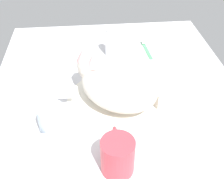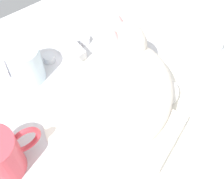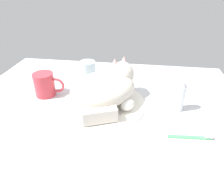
% 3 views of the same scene
% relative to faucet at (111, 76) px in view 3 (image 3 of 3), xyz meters
% --- Properties ---
extents(ground_plane, '(1.10, 0.83, 0.03)m').
position_rel_faucet_xyz_m(ground_plane, '(0.00, -0.20, -0.04)').
color(ground_plane, silver).
extents(sink_basin, '(0.33, 0.33, 0.01)m').
position_rel_faucet_xyz_m(sink_basin, '(0.00, -0.20, -0.02)').
color(sink_basin, white).
rests_on(sink_basin, ground_plane).
extents(faucet, '(0.13, 0.09, 0.05)m').
position_rel_faucet_xyz_m(faucet, '(0.00, 0.00, 0.00)').
color(faucet, silver).
rests_on(faucet, ground_plane).
extents(cat, '(0.32, 0.32, 0.15)m').
position_rel_faucet_xyz_m(cat, '(0.01, -0.19, 0.05)').
color(cat, beige).
rests_on(cat, sink_basin).
extents(coffee_mug, '(0.13, 0.08, 0.10)m').
position_rel_faucet_xyz_m(coffee_mug, '(-0.25, -0.17, 0.03)').
color(coffee_mug, '#C63842').
rests_on(coffee_mug, ground_plane).
extents(rinse_cup, '(0.07, 0.07, 0.09)m').
position_rel_faucet_xyz_m(rinse_cup, '(-0.11, -0.01, 0.02)').
color(rinse_cup, silver).
rests_on(rinse_cup, ground_plane).
extents(soap_dish, '(0.09, 0.06, 0.01)m').
position_rel_faucet_xyz_m(soap_dish, '(-0.18, 0.04, -0.02)').
color(soap_dish, white).
rests_on(soap_dish, ground_plane).
extents(soap_bar, '(0.07, 0.06, 0.02)m').
position_rel_faucet_xyz_m(soap_bar, '(-0.18, 0.04, 0.00)').
color(soap_bar, silver).
rests_on(soap_bar, soap_dish).
extents(toothpaste_bottle, '(0.04, 0.04, 0.12)m').
position_rel_faucet_xyz_m(toothpaste_bottle, '(0.28, -0.20, 0.03)').
color(toothpaste_bottle, white).
rests_on(toothpaste_bottle, ground_plane).
extents(toothbrush, '(0.13, 0.02, 0.02)m').
position_rel_faucet_xyz_m(toothbrush, '(0.30, -0.35, -0.02)').
color(toothbrush, '#4CB266').
rests_on(toothbrush, ground_plane).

